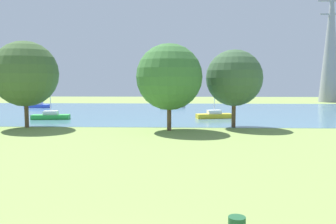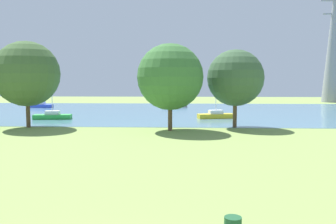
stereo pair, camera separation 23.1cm
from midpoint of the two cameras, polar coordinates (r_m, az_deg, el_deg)
name	(u,v)px [view 1 (the left image)]	position (r m, az deg, el deg)	size (l,w,h in m)	color
ground_plane	(159,140)	(31.33, -1.60, -4.38)	(160.00, 160.00, 0.00)	#7F994C
water_surface	(170,111)	(59.10, 0.24, 0.09)	(140.00, 40.00, 0.02)	teal
sailboat_blue	(37,105)	(71.54, -19.97, 1.00)	(5.00, 2.41, 5.19)	blue
sailboat_green	(51,116)	(49.76, -18.11, -0.60)	(4.94, 2.03, 5.12)	green
sailboat_gray	(172,105)	(68.32, 0.54, 1.14)	(4.99, 2.34, 6.61)	gray
sailboat_yellow	(214,115)	(48.92, 7.15, -0.48)	(5.01, 2.54, 5.24)	yellow
tree_mid_shore	(25,74)	(41.93, -21.72, 5.60)	(7.02, 7.02, 9.31)	brown
tree_east_far	(169,77)	(36.66, 0.00, 5.54)	(6.73, 6.73, 8.82)	brown
tree_west_far	(234,78)	(39.73, 10.22, 5.30)	(6.09, 6.09, 8.41)	brown
electricity_pylon	(331,39)	(92.92, 24.17, 10.42)	(6.40, 4.40, 28.99)	gray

